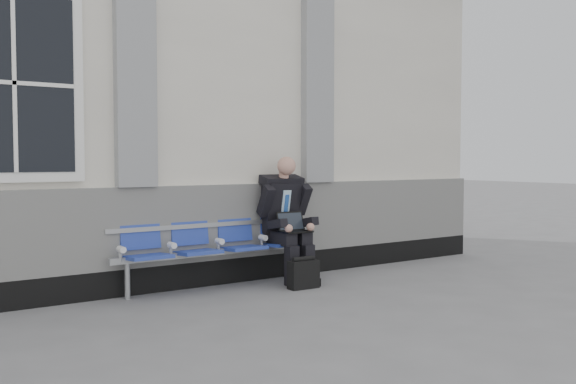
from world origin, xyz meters
TOP-DOWN VIEW (x-y plane):
  - ground at (0.00, 0.00)m, footprint 70.00×70.00m
  - bench at (2.53, 1.32)m, footprint 2.60×0.47m
  - businessman at (3.42, 1.18)m, footprint 0.65×0.88m
  - briefcase at (3.32, 0.68)m, footprint 0.37×0.16m

SIDE VIEW (x-z plane):
  - ground at x=0.00m, z-range 0.00..0.00m
  - briefcase at x=3.32m, z-range -0.01..0.36m
  - bench at x=2.53m, z-range 0.10..1.01m
  - businessman at x=3.42m, z-range 0.05..1.58m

